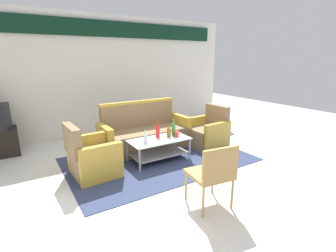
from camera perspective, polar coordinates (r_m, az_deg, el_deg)
name	(u,v)px	position (r m, az deg, el deg)	size (l,w,h in m)	color
ground_plane	(185,174)	(4.15, 3.88, -10.84)	(14.00, 14.00, 0.00)	silver
wall_back	(113,72)	(6.46, -12.35, 11.83)	(6.52, 0.19, 2.80)	silver
rug	(159,159)	(4.69, -2.00, -7.57)	(3.26, 2.09, 0.01)	#2D3856
couch	(144,134)	(5.13, -5.38, -1.89)	(1.80, 0.74, 0.96)	#7F6647
armchair_left	(92,158)	(4.18, -16.90, -7.02)	(0.73, 0.79, 0.85)	#7F6647
armchair_right	(207,133)	(5.33, 8.89, -1.68)	(0.73, 0.79, 0.85)	#7F6647
coffee_table	(159,146)	(4.58, -2.14, -4.58)	(1.10, 0.60, 0.40)	silver
bottle_red	(158,131)	(4.60, -2.34, -1.25)	(0.07, 0.07, 0.29)	red
bottle_green	(173,129)	(4.71, 1.25, -0.72)	(0.08, 0.08, 0.31)	#2D8C38
bottle_clear	(145,138)	(4.32, -5.16, -2.72)	(0.06, 0.06, 0.22)	silver
bottle_brown	(169,132)	(4.63, 0.17, -1.41)	(0.08, 0.08, 0.23)	brown
cup	(177,134)	(4.65, 1.98, -1.82)	(0.08, 0.08, 0.10)	red
wicker_chair	(214,172)	(3.13, 10.33, -10.17)	(0.54, 0.54, 0.84)	#AD844C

